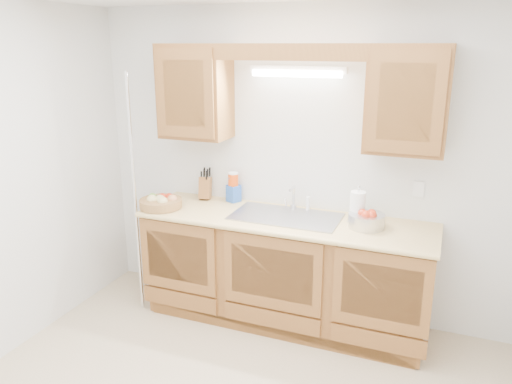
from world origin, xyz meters
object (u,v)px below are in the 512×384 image
at_px(fruit_basket, 161,202).
at_px(apple_bowl, 367,220).
at_px(paper_towel, 357,208).
at_px(knife_block, 205,187).

height_order(fruit_basket, apple_bowl, apple_bowl).
bearing_deg(fruit_basket, paper_towel, 7.90).
bearing_deg(knife_block, apple_bowl, -23.81).
bearing_deg(knife_block, fruit_basket, -137.57).
distance_m(knife_block, paper_towel, 1.35).
xyz_separation_m(knife_block, apple_bowl, (1.43, -0.20, -0.04)).
bearing_deg(apple_bowl, fruit_basket, -174.59).
distance_m(paper_towel, apple_bowl, 0.12).
xyz_separation_m(fruit_basket, knife_block, (0.22, 0.36, 0.05)).
relative_size(fruit_basket, knife_block, 1.45).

